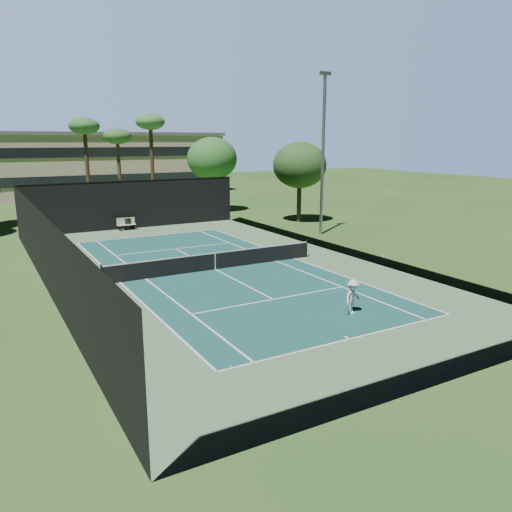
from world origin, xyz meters
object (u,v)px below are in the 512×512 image
at_px(tennis_ball_b, 136,270).
at_px(park_bench, 126,224).
at_px(tennis_ball_c, 188,261).
at_px(player, 353,297).
at_px(trash_bin, 128,224).
at_px(tennis_ball_a, 231,366).
at_px(tennis_ball_d, 140,258).
at_px(tennis_net, 215,260).

height_order(tennis_ball_b, park_bench, park_bench).
bearing_deg(tennis_ball_b, tennis_ball_c, 6.20).
bearing_deg(tennis_ball_b, park_bench, 76.85).
bearing_deg(player, trash_bin, 76.13).
xyz_separation_m(tennis_ball_a, park_bench, (4.02, 27.22, 0.52)).
relative_size(tennis_ball_d, park_bench, 0.04).
bearing_deg(park_bench, tennis_ball_c, -88.90).
bearing_deg(trash_bin, tennis_ball_b, -103.66).
bearing_deg(player, tennis_ball_c, 82.17).
bearing_deg(park_bench, tennis_ball_b, -103.15).
bearing_deg(park_bench, tennis_ball_a, -98.39).
relative_size(tennis_ball_b, trash_bin, 0.08).
height_order(player, tennis_ball_c, player).
height_order(tennis_ball_b, tennis_ball_c, tennis_ball_c).
distance_m(tennis_net, player, 9.89).
xyz_separation_m(tennis_net, park_bench, (-0.91, 15.46, -0.01)).
bearing_deg(tennis_ball_d, tennis_ball_a, -96.65).
bearing_deg(trash_bin, tennis_net, -87.28).
bearing_deg(tennis_net, trash_bin, 92.72).
bearing_deg(tennis_ball_a, park_bench, 81.61).
relative_size(tennis_ball_a, park_bench, 0.04).
relative_size(player, tennis_ball_c, 19.71).
distance_m(tennis_ball_a, tennis_ball_b, 13.94).
relative_size(tennis_net, tennis_ball_b, 177.50).
bearing_deg(tennis_net, tennis_ball_b, 151.85).
bearing_deg(trash_bin, player, -83.89).
relative_size(player, tennis_ball_a, 25.98).
relative_size(tennis_ball_a, tennis_ball_b, 0.80).
relative_size(tennis_net, park_bench, 8.60).
relative_size(tennis_ball_c, park_bench, 0.05).
height_order(tennis_ball_d, trash_bin, trash_bin).
bearing_deg(park_bench, tennis_net, -86.64).
xyz_separation_m(tennis_ball_a, tennis_ball_b, (0.91, 13.91, 0.01)).
distance_m(player, tennis_ball_d, 15.29).
height_order(tennis_ball_c, tennis_ball_d, tennis_ball_c).
bearing_deg(player, tennis_net, 81.51).
relative_size(tennis_ball_a, tennis_ball_d, 0.94).
distance_m(park_bench, trash_bin, 0.24).
relative_size(tennis_net, tennis_ball_d, 207.90).
distance_m(tennis_ball_c, park_bench, 12.96).
bearing_deg(tennis_ball_c, tennis_ball_a, -106.62).
xyz_separation_m(tennis_net, tennis_ball_c, (-0.66, 2.51, -0.52)).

